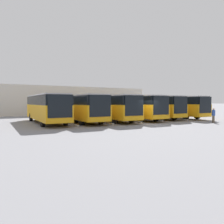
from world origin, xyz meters
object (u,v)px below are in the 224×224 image
object	(u,v)px
bus_1	(151,106)
bus_4	(79,107)
bus_5	(46,107)
pedestrian	(213,115)
bus_0	(173,106)
bus_3	(108,107)
bus_2	(132,106)

from	to	relation	value
bus_1	bus_4	xyz separation A→B (m)	(10.94, 0.32, 0.00)
bus_5	pedestrian	bearing A→B (deg)	152.79
bus_0	bus_1	xyz separation A→B (m)	(3.65, -0.66, 0.00)
pedestrian	bus_0	bearing A→B (deg)	64.00
bus_5	bus_1	bearing A→B (deg)	-179.77
bus_5	pedestrian	size ratio (longest dim) A/B	6.88
bus_1	bus_3	world-z (taller)	same
bus_1	pedestrian	bearing A→B (deg)	103.13
bus_3	bus_5	size ratio (longest dim) A/B	1.00
bus_2	bus_1	bearing A→B (deg)	-169.55
bus_1	bus_2	distance (m)	3.70
bus_2	bus_3	distance (m)	3.65
bus_1	bus_5	world-z (taller)	same
bus_2	bus_4	distance (m)	7.30
bus_4	bus_5	xyz separation A→B (m)	(3.65, -0.52, 0.00)
bus_2	bus_3	xyz separation A→B (m)	(3.65, 0.06, 0.00)
bus_3	bus_4	bearing A→B (deg)	-4.43
bus_3	bus_4	xyz separation A→B (m)	(3.65, -0.35, 0.00)
bus_0	bus_5	size ratio (longest dim) A/B	1.00
bus_3	bus_5	xyz separation A→B (m)	(7.29, -0.86, 0.00)
pedestrian	bus_4	bearing A→B (deg)	133.72
bus_1	pedestrian	distance (m)	8.86
bus_5	bus_2	bearing A→B (deg)	176.80
bus_0	bus_4	distance (m)	14.59
bus_2	bus_4	xyz separation A→B (m)	(7.29, -0.28, 0.00)
bus_1	bus_2	size ratio (longest dim) A/B	1.00
bus_3	bus_4	distance (m)	3.66
pedestrian	bus_3	bearing A→B (deg)	125.68
bus_3	bus_4	size ratio (longest dim) A/B	1.00
bus_0	bus_2	xyz separation A→B (m)	(7.29, -0.05, 0.00)
bus_3	pedestrian	xyz separation A→B (m)	(-9.15, 7.95, -0.87)
bus_3	pedestrian	bearing A→B (deg)	139.99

